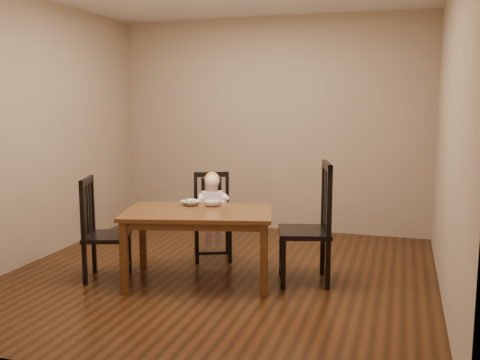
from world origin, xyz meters
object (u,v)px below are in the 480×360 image
(bowl_veg, at_px, (212,203))
(toddler, at_px, (212,207))
(dining_table, at_px, (198,219))
(chair_right, at_px, (310,225))
(chair_left, at_px, (101,231))
(chair_child, at_px, (212,218))
(bowl_peas, at_px, (191,203))

(bowl_veg, bearing_deg, toddler, 109.69)
(dining_table, distance_m, bowl_veg, 0.26)
(dining_table, distance_m, chair_right, 1.03)
(toddler, bearing_deg, dining_table, 76.29)
(chair_left, bearing_deg, chair_right, 85.69)
(chair_child, height_order, bowl_peas, chair_child)
(bowl_peas, xyz_separation_m, bowl_veg, (0.21, 0.02, 0.00))
(dining_table, distance_m, toddler, 0.71)
(chair_left, distance_m, bowl_peas, 0.87)
(chair_left, relative_size, bowl_veg, 6.00)
(chair_child, bearing_deg, dining_table, 77.13)
(chair_child, relative_size, chair_right, 0.82)
(chair_child, xyz_separation_m, bowl_veg, (0.18, -0.50, 0.26))
(bowl_peas, bearing_deg, dining_table, -53.00)
(chair_right, relative_size, toddler, 2.28)
(chair_left, height_order, chair_right, chair_right)
(toddler, height_order, bowl_veg, toddler)
(chair_child, relative_size, bowl_peas, 5.04)
(chair_left, distance_m, chair_right, 1.94)
(chair_left, bearing_deg, chair_child, 122.38)
(chair_child, bearing_deg, toddler, 90.00)
(dining_table, height_order, chair_child, chair_child)
(chair_left, relative_size, bowl_peas, 5.32)
(toddler, bearing_deg, chair_left, 25.76)
(chair_child, xyz_separation_m, chair_right, (1.12, -0.46, 0.10))
(chair_left, bearing_deg, bowl_peas, 100.86)
(chair_right, xyz_separation_m, bowl_veg, (-0.94, -0.05, 0.16))
(chair_left, height_order, bowl_peas, chair_left)
(chair_child, relative_size, toddler, 1.86)
(toddler, distance_m, bowl_peas, 0.50)
(dining_table, xyz_separation_m, bowl_veg, (0.05, 0.23, 0.10))
(chair_left, relative_size, chair_right, 0.86)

